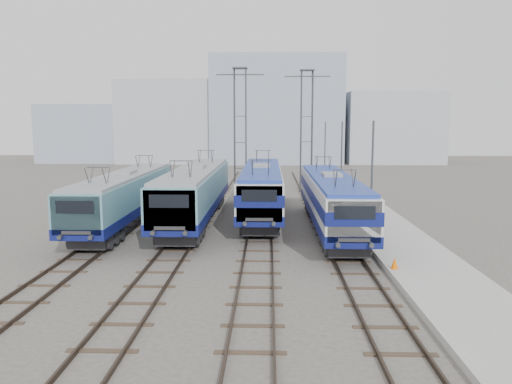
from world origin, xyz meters
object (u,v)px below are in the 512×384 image
object	(u,v)px
mast_mid	(341,165)
locomotive_far_right	(332,197)
locomotive_far_left	(125,195)
locomotive_center_left	(196,190)
catenary_tower_east	(307,125)
catenary_tower_west	(240,125)
safety_cone	(395,263)
mast_front	(372,183)
locomotive_center_right	(262,186)
mast_rear	(325,156)

from	to	relation	value
mast_mid	locomotive_far_right	bearing A→B (deg)	-101.66
locomotive_far_left	locomotive_far_right	world-z (taller)	locomotive_far_right
locomotive_far_left	locomotive_center_left	bearing A→B (deg)	16.90
catenary_tower_east	catenary_tower_west	bearing A→B (deg)	-162.90
locomotive_center_left	mast_mid	bearing A→B (deg)	30.69
locomotive_center_left	catenary_tower_west	size ratio (longest dim) A/B	1.55
mast_mid	safety_cone	distance (m)	18.31
mast_front	safety_cone	bearing A→B (deg)	-90.94
locomotive_center_right	mast_rear	distance (m)	17.29
locomotive_far_left	mast_mid	size ratio (longest dim) A/B	2.47
locomotive_far_left	locomotive_center_right	size ratio (longest dim) A/B	0.96
locomotive_far_right	safety_cone	size ratio (longest dim) A/B	31.91
mast_front	mast_rear	size ratio (longest dim) A/B	1.00
mast_mid	locomotive_far_left	bearing A→B (deg)	-153.04
locomotive_center_right	locomotive_far_left	bearing A→B (deg)	-157.26
locomotive_center_right	mast_front	bearing A→B (deg)	-51.44
locomotive_far_right	mast_mid	world-z (taller)	mast_mid
locomotive_center_right	mast_front	world-z (taller)	mast_front
catenary_tower_west	mast_mid	distance (m)	12.16
mast_rear	locomotive_far_right	bearing A→B (deg)	-95.04
catenary_tower_west	safety_cone	xyz separation A→B (m)	(8.50, -26.07, -6.07)
catenary_tower_east	locomotive_far_left	bearing A→B (deg)	-126.65
mast_mid	mast_rear	distance (m)	12.00
locomotive_center_left	mast_front	bearing A→B (deg)	-27.14
locomotive_far_right	mast_rear	distance (m)	21.08
locomotive_center_left	mast_front	xyz separation A→B (m)	(10.85, -5.56, 1.19)
locomotive_center_right	catenary_tower_east	bearing A→B (deg)	73.15
mast_rear	mast_front	bearing A→B (deg)	-90.00
locomotive_far_left	safety_cone	xyz separation A→B (m)	(15.25, -10.26, -1.59)
locomotive_center_right	catenary_tower_west	distance (m)	12.99
locomotive_far_left	mast_front	size ratio (longest dim) A/B	2.47
locomotive_center_right	locomotive_far_right	world-z (taller)	locomotive_center_right
catenary_tower_east	safety_cone	bearing A→B (deg)	-85.92
locomotive_center_left	locomotive_center_right	xyz separation A→B (m)	(4.50, 2.40, -0.01)
catenary_tower_west	mast_mid	world-z (taller)	catenary_tower_west
locomotive_center_left	catenary_tower_east	distance (m)	19.12
locomotive_center_left	catenary_tower_east	world-z (taller)	catenary_tower_east
mast_front	mast_rear	xyz separation A→B (m)	(0.00, 24.00, 0.00)
locomotive_center_left	locomotive_center_right	world-z (taller)	locomotive_center_left
locomotive_far_left	safety_cone	size ratio (longest dim) A/B	31.85
catenary_tower_east	locomotive_far_right	bearing A→B (deg)	-89.24
locomotive_center_right	mast_front	distance (m)	10.26
catenary_tower_east	mast_mid	distance (m)	10.69
catenary_tower_east	mast_rear	world-z (taller)	catenary_tower_east
mast_mid	safety_cone	xyz separation A→B (m)	(-0.10, -18.07, -2.93)
locomotive_far_left	locomotive_center_left	world-z (taller)	locomotive_center_left
mast_mid	catenary_tower_east	bearing A→B (deg)	101.86
locomotive_far_left	catenary_tower_east	bearing A→B (deg)	53.35
locomotive_far_right	mast_mid	size ratio (longest dim) A/B	2.48
locomotive_far_right	catenary_tower_west	bearing A→B (deg)	111.70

